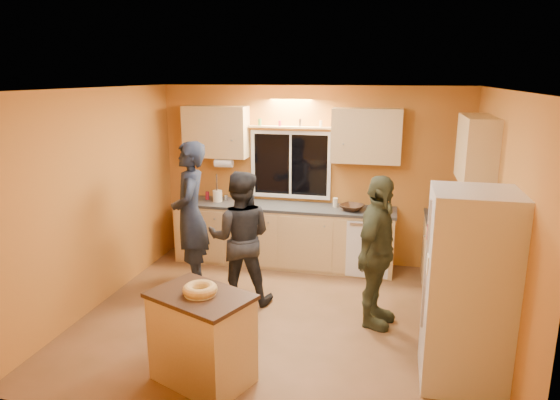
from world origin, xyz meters
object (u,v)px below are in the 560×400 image
(island, at_px, (202,337))
(person_right, at_px, (377,252))
(refrigerator, at_px, (468,290))
(person_left, at_px, (190,215))
(person_center, at_px, (240,238))

(island, xyz_separation_m, person_right, (1.48, 1.45, 0.42))
(refrigerator, bearing_deg, person_left, 155.14)
(refrigerator, xyz_separation_m, person_center, (-2.47, 1.15, -0.08))
(refrigerator, relative_size, person_center, 1.09)
(refrigerator, height_order, person_right, refrigerator)
(island, relative_size, person_left, 0.55)
(island, bearing_deg, refrigerator, 35.80)
(refrigerator, xyz_separation_m, person_left, (-3.26, 1.51, 0.06))
(refrigerator, height_order, island, refrigerator)
(person_left, height_order, person_right, person_left)
(person_right, bearing_deg, refrigerator, -123.19)
(refrigerator, relative_size, person_left, 0.94)
(island, relative_size, person_right, 0.61)
(person_left, relative_size, person_center, 1.17)
(refrigerator, bearing_deg, person_right, 132.07)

